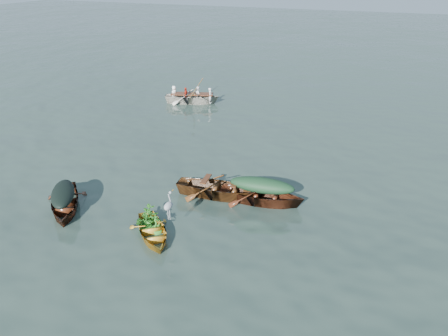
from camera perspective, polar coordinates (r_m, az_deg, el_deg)
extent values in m
plane|color=#2E4038|center=(15.07, -2.43, -5.08)|extent=(140.00, 140.00, 0.00)
imported|color=gold|center=(13.69, -9.27, -8.87)|extent=(2.75, 2.88, 0.73)
imported|color=#572614|center=(15.85, -19.97, -5.11)|extent=(3.22, 3.74, 0.90)
imported|color=#4B1C11|center=(15.35, 4.88, -4.56)|extent=(4.22, 1.62, 0.95)
imported|color=#553115|center=(15.67, -0.44, -3.78)|extent=(4.58, 1.84, 1.05)
imported|color=beige|center=(26.36, -4.15, 8.45)|extent=(4.67, 2.60, 1.08)
ellipsoid|color=black|center=(15.54, -20.32, -3.03)|extent=(1.77, 2.06, 0.40)
ellipsoid|color=#153319|center=(15.00, 4.99, -2.13)|extent=(2.32, 0.89, 0.52)
imported|color=#21671A|center=(13.81, -9.82, -5.36)|extent=(1.12, 1.14, 0.60)
imported|color=silver|center=(26.11, -4.21, 10.38)|extent=(3.35, 2.08, 0.76)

